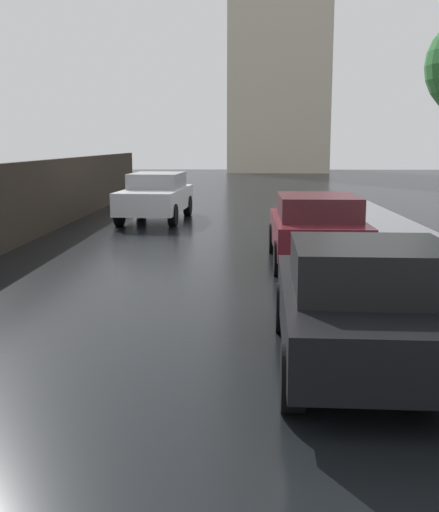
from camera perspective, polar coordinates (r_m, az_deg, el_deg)
The scene contains 3 objects.
car_black_near_kerb at distance 7.09m, azimuth 12.93°, elevation -4.17°, with size 2.00×3.91×1.41m.
car_white_mid_road at distance 20.57m, azimuth -5.66°, elevation 5.37°, with size 2.06×4.59×1.49m.
car_maroon_far_ahead at distance 13.11m, azimuth 8.61°, elevation 2.55°, with size 1.84×3.82×1.41m.
Camera 1 is at (1.08, -1.03, 2.42)m, focal length 45.00 mm.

